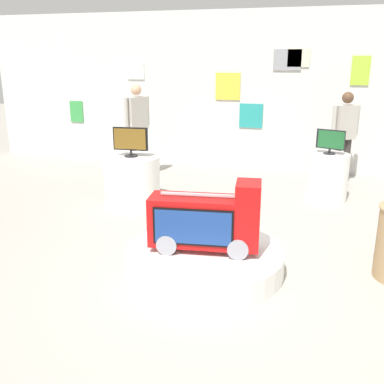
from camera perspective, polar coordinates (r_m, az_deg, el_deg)
ground_plane at (r=4.90m, az=4.37°, el=-10.28°), size 30.00×30.00×0.00m
back_wall_display at (r=9.20m, az=10.70°, el=12.54°), size 12.76×0.13×3.15m
main_display_pedestal at (r=4.86m, az=1.56°, el=-8.79°), size 1.72×1.72×0.25m
novelty_firetruck_tv at (r=4.68m, az=1.88°, el=-3.91°), size 1.20×0.54×0.77m
display_pedestal_left_rear at (r=7.51m, az=17.04°, el=1.88°), size 0.66×0.66×0.76m
tv_on_left_rear at (r=7.38m, az=17.45°, el=6.31°), size 0.44×0.19×0.39m
display_pedestal_center_rear at (r=7.06m, az=-7.73°, el=1.54°), size 0.88×0.88×0.76m
tv_on_center_rear at (r=6.91m, az=-7.95°, el=6.61°), size 0.55×0.21×0.46m
shopper_browsing_near_truck at (r=8.49m, az=-7.07°, el=8.73°), size 0.37×0.49×1.77m
shopper_browsing_rear at (r=8.41m, az=19.09°, el=7.41°), size 0.48×0.38×1.67m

